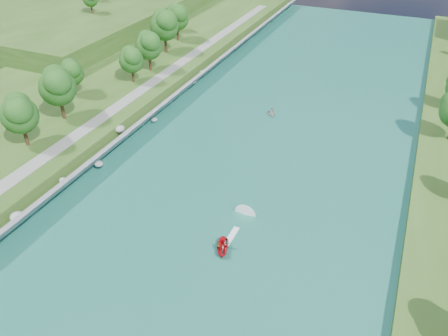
% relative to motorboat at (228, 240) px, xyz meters
% --- Properties ---
extents(ground, '(260.00, 260.00, 0.00)m').
position_rel_motorboat_xyz_m(ground, '(-3.97, -2.15, -0.73)').
color(ground, '#2D5119').
rests_on(ground, ground).
extents(river_water, '(55.00, 240.00, 0.10)m').
position_rel_motorboat_xyz_m(river_water, '(-3.97, 17.85, -0.68)').
color(river_water, '#175A4B').
rests_on(river_water, ground).
extents(berm_west, '(45.00, 240.00, 3.50)m').
position_rel_motorboat_xyz_m(berm_west, '(-53.97, 17.85, 1.02)').
color(berm_west, '#2D5119').
rests_on(berm_west, ground).
extents(ridge_west, '(60.00, 120.00, 9.00)m').
position_rel_motorboat_xyz_m(ridge_west, '(-86.47, 92.85, 3.77)').
color(ridge_west, '#2D5119').
rests_on(ridge_west, ground).
extents(riprap_bank, '(3.93, 236.00, 4.05)m').
position_rel_motorboat_xyz_m(riprap_bank, '(-29.82, 17.15, 1.08)').
color(riprap_bank, slate).
rests_on(riprap_bank, ground).
extents(riverside_path, '(3.00, 200.00, 0.10)m').
position_rel_motorboat_xyz_m(riverside_path, '(-36.47, 17.85, 2.82)').
color(riverside_path, gray).
rests_on(riverside_path, berm_west).
extents(trees_west, '(17.64, 149.95, 13.72)m').
position_rel_motorboat_xyz_m(trees_west, '(-45.37, 5.93, 8.62)').
color(trees_west, '#124615').
rests_on(trees_west, berm_west).
extents(motorboat, '(3.60, 18.82, 2.12)m').
position_rel_motorboat_xyz_m(motorboat, '(0.00, 0.00, 0.00)').
color(motorboat, red).
rests_on(motorboat, river_water).
extents(raft, '(3.55, 3.86, 1.63)m').
position_rel_motorboat_xyz_m(raft, '(-7.11, 41.25, -0.26)').
color(raft, gray).
rests_on(raft, river_water).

